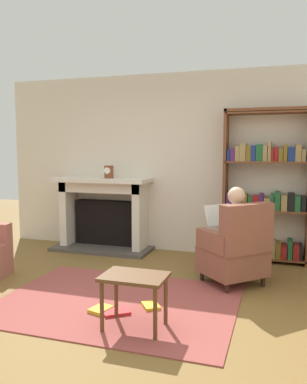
# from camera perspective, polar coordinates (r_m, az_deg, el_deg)

# --- Properties ---
(ground) EXTENTS (14.00, 14.00, 0.00)m
(ground) POSITION_cam_1_polar(r_m,az_deg,el_deg) (3.95, -7.03, -17.11)
(ground) COLOR brown
(back_wall) EXTENTS (5.60, 0.10, 2.70)m
(back_wall) POSITION_cam_1_polar(r_m,az_deg,el_deg) (6.04, 3.02, 4.16)
(back_wall) COLOR beige
(back_wall) RESTS_ON ground
(area_rug) EXTENTS (2.40, 1.80, 0.01)m
(area_rug) POSITION_cam_1_polar(r_m,az_deg,el_deg) (4.20, -5.25, -15.55)
(area_rug) COLOR #984541
(area_rug) RESTS_ON ground
(fireplace) EXTENTS (1.54, 0.64, 1.13)m
(fireplace) POSITION_cam_1_polar(r_m,az_deg,el_deg) (6.24, -7.10, -2.80)
(fireplace) COLOR #4C4742
(fireplace) RESTS_ON ground
(mantel_clock) EXTENTS (0.14, 0.14, 0.19)m
(mantel_clock) POSITION_cam_1_polar(r_m,az_deg,el_deg) (6.03, -6.47, 2.91)
(mantel_clock) COLOR brown
(mantel_clock) RESTS_ON fireplace
(bookshelf) EXTENTS (1.15, 0.32, 2.11)m
(bookshelf) POSITION_cam_1_polar(r_m,az_deg,el_deg) (5.65, 15.86, 0.15)
(bookshelf) COLOR brown
(bookshelf) RESTS_ON ground
(armchair_reading) EXTENTS (0.89, 0.89, 0.97)m
(armchair_reading) POSITION_cam_1_polar(r_m,az_deg,el_deg) (4.64, 11.88, -8.11)
(armchair_reading) COLOR #331E14
(armchair_reading) RESTS_ON ground
(seated_reader) EXTENTS (0.58, 0.58, 1.14)m
(seated_reader) POSITION_cam_1_polar(r_m,az_deg,el_deg) (4.69, 11.04, -5.49)
(seated_reader) COLOR silver
(seated_reader) RESTS_ON ground
(side_table) EXTENTS (0.56, 0.39, 0.48)m
(side_table) POSITION_cam_1_polar(r_m,az_deg,el_deg) (3.49, -2.79, -13.13)
(side_table) COLOR brown
(side_table) RESTS_ON ground
(scattered_books) EXTENTS (0.65, 0.51, 0.03)m
(scattered_books) POSITION_cam_1_polar(r_m,az_deg,el_deg) (3.97, -4.87, -16.54)
(scattered_books) COLOR red
(scattered_books) RESTS_ON area_rug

